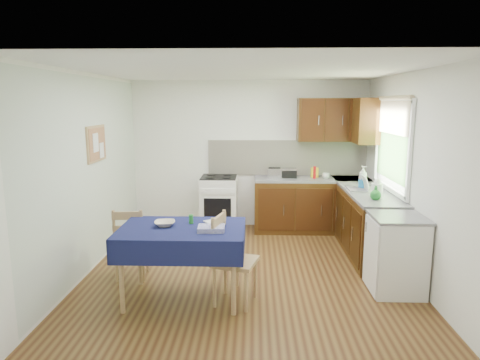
{
  "coord_description": "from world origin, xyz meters",
  "views": [
    {
      "loc": [
        0.09,
        -5.2,
        2.12
      ],
      "look_at": [
        -0.09,
        0.2,
        1.15
      ],
      "focal_mm": 32.0,
      "sensor_mm": 36.0,
      "label": 1
    }
  ],
  "objects_px": {
    "dining_table": "(182,237)",
    "sandwich_press": "(288,173)",
    "toaster": "(274,173)",
    "kettle": "(377,189)",
    "chair_near": "(231,256)",
    "chair_far": "(131,241)",
    "dish_rack": "(364,188)"
  },
  "relations": [
    {
      "from": "dining_table",
      "to": "sandwich_press",
      "type": "bearing_deg",
      "value": 55.95
    },
    {
      "from": "dining_table",
      "to": "toaster",
      "type": "relative_size",
      "value": 5.8
    },
    {
      "from": "sandwich_press",
      "to": "kettle",
      "type": "xyz_separation_m",
      "value": [
        1.05,
        -1.5,
        0.03
      ]
    },
    {
      "from": "toaster",
      "to": "dining_table",
      "type": "bearing_deg",
      "value": -88.86
    },
    {
      "from": "chair_near",
      "to": "chair_far",
      "type": "bearing_deg",
      "value": 80.0
    },
    {
      "from": "dish_rack",
      "to": "kettle",
      "type": "xyz_separation_m",
      "value": [
        0.05,
        -0.47,
        0.09
      ]
    },
    {
      "from": "chair_near",
      "to": "toaster",
      "type": "distance_m",
      "value": 2.78
    },
    {
      "from": "sandwich_press",
      "to": "chair_near",
      "type": "bearing_deg",
      "value": -93.09
    },
    {
      "from": "dining_table",
      "to": "toaster",
      "type": "distance_m",
      "value": 2.85
    },
    {
      "from": "sandwich_press",
      "to": "dish_rack",
      "type": "xyz_separation_m",
      "value": [
        1.0,
        -1.03,
        -0.05
      ]
    },
    {
      "from": "dish_rack",
      "to": "toaster",
      "type": "bearing_deg",
      "value": 118.54
    },
    {
      "from": "sandwich_press",
      "to": "dish_rack",
      "type": "bearing_deg",
      "value": -32.49
    },
    {
      "from": "dining_table",
      "to": "kettle",
      "type": "xyz_separation_m",
      "value": [
        2.38,
        1.17,
        0.3
      ]
    },
    {
      "from": "dish_rack",
      "to": "dining_table",
      "type": "bearing_deg",
      "value": -167.94
    },
    {
      "from": "chair_near",
      "to": "toaster",
      "type": "relative_size",
      "value": 4.21
    },
    {
      "from": "toaster",
      "to": "sandwich_press",
      "type": "height_order",
      "value": "toaster"
    },
    {
      "from": "dining_table",
      "to": "dish_rack",
      "type": "relative_size",
      "value": 2.97
    },
    {
      "from": "chair_near",
      "to": "sandwich_press",
      "type": "height_order",
      "value": "sandwich_press"
    },
    {
      "from": "dining_table",
      "to": "chair_near",
      "type": "distance_m",
      "value": 0.56
    },
    {
      "from": "dining_table",
      "to": "sandwich_press",
      "type": "relative_size",
      "value": 5.0
    },
    {
      "from": "chair_far",
      "to": "sandwich_press",
      "type": "height_order",
      "value": "sandwich_press"
    },
    {
      "from": "sandwich_press",
      "to": "kettle",
      "type": "bearing_deg",
      "value": -41.74
    },
    {
      "from": "dish_rack",
      "to": "kettle",
      "type": "relative_size",
      "value": 1.81
    },
    {
      "from": "dining_table",
      "to": "toaster",
      "type": "xyz_separation_m",
      "value": [
        1.1,
        2.62,
        0.28
      ]
    },
    {
      "from": "dining_table",
      "to": "kettle",
      "type": "bearing_deg",
      "value": 18.66
    },
    {
      "from": "chair_far",
      "to": "dish_rack",
      "type": "height_order",
      "value": "dish_rack"
    },
    {
      "from": "toaster",
      "to": "dish_rack",
      "type": "bearing_deg",
      "value": -14.31
    },
    {
      "from": "dining_table",
      "to": "toaster",
      "type": "height_order",
      "value": "toaster"
    },
    {
      "from": "chair_far",
      "to": "toaster",
      "type": "bearing_deg",
      "value": -136.58
    },
    {
      "from": "chair_far",
      "to": "chair_near",
      "type": "xyz_separation_m",
      "value": [
        1.25,
        -0.59,
        0.04
      ]
    },
    {
      "from": "toaster",
      "to": "sandwich_press",
      "type": "xyz_separation_m",
      "value": [
        0.23,
        0.06,
        -0.0
      ]
    },
    {
      "from": "toaster",
      "to": "sandwich_press",
      "type": "relative_size",
      "value": 0.86
    }
  ]
}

